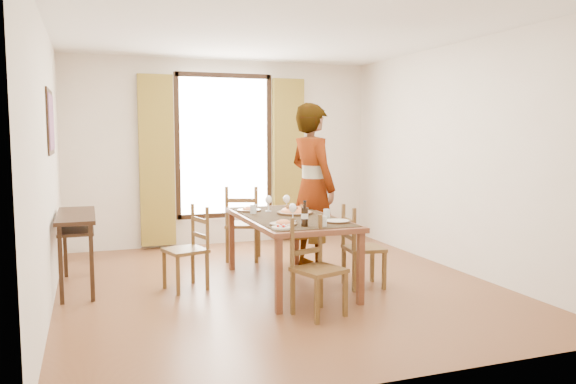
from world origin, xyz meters
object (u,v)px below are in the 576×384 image
object	(u,v)px
console_table	(76,225)
dining_table	(289,222)
man	(312,187)
pasta_platter	(295,209)

from	to	relation	value
console_table	dining_table	distance (m)	2.24
console_table	man	world-z (taller)	man
dining_table	pasta_platter	size ratio (longest dim) A/B	4.71
man	dining_table	bearing A→B (deg)	124.25
man	pasta_platter	bearing A→B (deg)	124.71
dining_table	pasta_platter	distance (m)	0.21
dining_table	pasta_platter	bearing A→B (deg)	47.88
console_table	man	distance (m)	2.68
man	pasta_platter	size ratio (longest dim) A/B	4.98
console_table	dining_table	xyz separation A→B (m)	(2.15, -0.63, 0.01)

